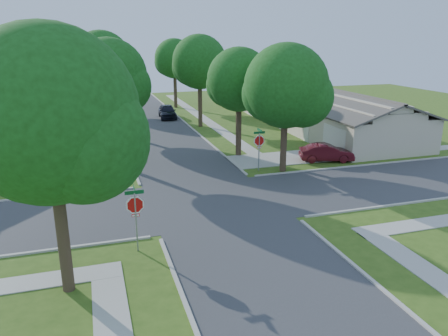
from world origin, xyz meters
name	(u,v)px	position (x,y,z in m)	size (l,w,h in m)	color
ground	(212,202)	(0.00, 0.00, 0.00)	(100.00, 100.00, 0.00)	#345316
road_ns	(212,202)	(0.00, 0.00, 0.00)	(7.00, 100.00, 0.02)	#333335
sidewalk_ne	(201,117)	(6.10, 26.00, 0.02)	(1.20, 40.00, 0.04)	#9E9B91
sidewalk_nw	(91,123)	(-6.10, 26.00, 0.02)	(1.20, 40.00, 0.04)	#9E9B91
driveway	(286,158)	(7.90, 7.10, 0.03)	(8.80, 3.60, 0.05)	#9E9B91
stop_sign_sw	(135,208)	(-4.70, -4.70, 2.03)	(1.05, 0.80, 2.98)	gray
stop_sign_ne	(259,142)	(4.70, 4.70, 2.03)	(1.05, 0.80, 2.98)	gray
tree_e_near	(240,83)	(4.75, 9.01, 5.64)	(4.97, 4.80, 8.28)	#38281C
tree_e_mid	(200,64)	(4.76, 21.01, 6.25)	(5.59, 5.40, 9.21)	#38281C
tree_e_far	(175,60)	(4.75, 34.01, 5.98)	(5.17, 5.00, 8.72)	#38281C
tree_w_near	(110,80)	(-4.64, 9.01, 6.12)	(5.38, 5.20, 8.97)	#38281C
tree_w_mid	(102,64)	(-4.64, 21.01, 6.49)	(5.80, 5.60, 9.56)	#38281C
tree_w_far	(98,66)	(-4.65, 34.01, 5.51)	(4.76, 4.60, 8.04)	#38281C
tree_sw_corner	(52,123)	(-7.44, -6.99, 6.26)	(6.21, 6.00, 9.55)	#38281C
tree_ne_corner	(287,90)	(6.36, 4.21, 5.59)	(5.80, 5.60, 8.66)	#38281C
house_ne_near	(351,123)	(15.99, 11.00, 1.52)	(8.42, 13.60, 4.23)	beige
house_ne_far	(271,97)	(15.99, 29.00, 1.52)	(8.42, 13.60, 4.23)	beige
car_driveway	(326,153)	(10.45, 5.50, 0.65)	(1.38, 3.97, 1.31)	#4D0F18
car_curb_east	(167,111)	(2.28, 26.66, 0.76)	(1.81, 4.49, 1.53)	black
car_curb_west	(111,100)	(-3.20, 38.64, 0.62)	(1.72, 4.24, 1.23)	black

